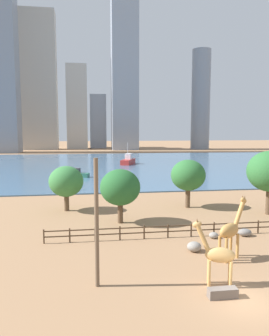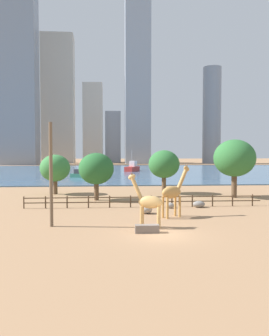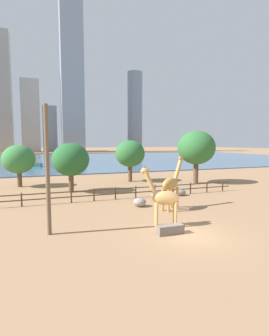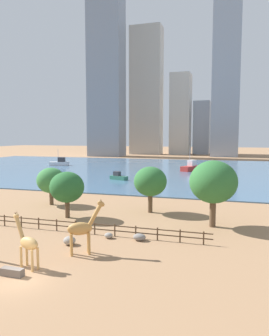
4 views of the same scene
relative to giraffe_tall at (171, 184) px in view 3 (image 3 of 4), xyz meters
name	(u,v)px [view 3 (image 3 of 4)]	position (x,y,z in m)	size (l,w,h in m)	color
ground_plane	(67,159)	(-2.03, 73.69, -2.33)	(400.00, 400.00, 0.00)	#9E7551
harbor_water	(68,160)	(-2.03, 70.69, -2.23)	(180.00, 86.00, 0.20)	#476B8C
giraffe_tall	(171,184)	(0.00, 0.00, 0.00)	(3.23, 2.34, 4.89)	#C18C47
giraffe_companion	(164,198)	(-2.77, -4.07, -0.26)	(2.89, 1.38, 4.43)	tan
utility_pole	(47,171)	(-10.54, -3.09, 1.88)	(0.28, 0.28, 8.42)	brown
boulder_near_fence	(180,192)	(3.83, 5.06, -1.98)	(1.30, 0.94, 0.71)	gray
boulder_by_pole	(155,195)	(0.60, 4.85, -2.04)	(0.88, 0.77, 0.58)	gray
boulder_small	(140,202)	(-2.29, 1.89, -1.92)	(1.20, 1.11, 0.83)	gray
feeding_trough	(170,229)	(-3.05, -5.69, -2.03)	(1.80, 0.60, 0.60)	#72665B
enclosure_fence	(128,191)	(-2.21, 5.69, -1.57)	(26.12, 0.14, 1.30)	#4C3826
tree_left_large	(196,148)	(10.54, 12.33, 2.87)	(5.45, 5.45, 7.70)	brown
tree_center_broad	(71,160)	(-7.56, 11.26, 1.60)	(4.39, 4.39, 5.93)	brown
tree_right_tall	(19,159)	(-13.69, 17.61, 1.39)	(4.28, 4.28, 5.68)	brown
tree_left_small	(130,154)	(1.93, 17.09, 1.92)	(4.48, 4.48, 6.31)	brown
boat_sailboat	(32,164)	(-12.94, 45.88, -1.48)	(4.62, 2.91, 1.91)	#337259
boat_tug	(77,156)	(0.82, 70.28, -1.08)	(5.15, 7.45, 6.32)	#B22D28
skyline_tower_glass	(135,112)	(48.01, 142.35, 23.14)	(9.64, 9.64, 50.94)	gray
skyline_block_left	(31,116)	(-15.76, 156.47, 19.64)	(10.70, 12.45, 43.94)	#B7B2A8
skyline_block_right	(72,70)	(8.31, 142.22, 46.19)	(13.11, 9.13, 97.05)	#939EAD
skyline_tower_short	(50,129)	(-4.59, 163.42, 12.28)	(8.77, 14.90, 29.23)	#939EAD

